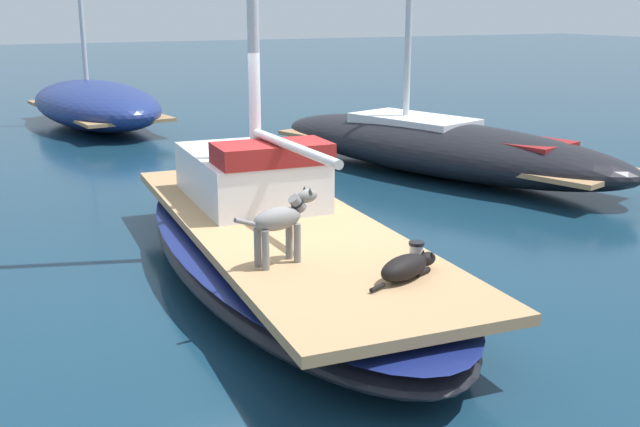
% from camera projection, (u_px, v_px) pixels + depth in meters
% --- Properties ---
extents(ground_plane, '(120.00, 120.00, 0.00)m').
position_uv_depth(ground_plane, '(282.00, 277.00, 8.88)').
color(ground_plane, '#143347').
extents(sailboat_main, '(2.97, 7.38, 0.66)m').
position_uv_depth(sailboat_main, '(282.00, 250.00, 8.80)').
color(sailboat_main, black).
rests_on(sailboat_main, ground).
extents(cabin_house, '(1.54, 2.30, 0.84)m').
position_uv_depth(cabin_house, '(252.00, 173.00, 9.62)').
color(cabin_house, silver).
rests_on(cabin_house, sailboat_main).
extents(dog_grey, '(0.93, 0.32, 0.70)m').
position_uv_depth(dog_grey, '(281.00, 220.00, 7.23)').
color(dog_grey, gray).
rests_on(dog_grey, sailboat_main).
extents(dog_black, '(0.91, 0.47, 0.22)m').
position_uv_depth(dog_black, '(406.00, 267.00, 6.91)').
color(dog_black, black).
rests_on(dog_black, sailboat_main).
extents(deck_winch, '(0.16, 0.16, 0.21)m').
position_uv_depth(deck_winch, '(416.00, 253.00, 7.32)').
color(deck_winch, '#B7B7BC').
rests_on(deck_winch, sailboat_main).
extents(moored_boat_starboard_side, '(4.46, 8.13, 6.91)m').
position_uv_depth(moored_boat_starboard_side, '(438.00, 145.00, 14.28)').
color(moored_boat_starboard_side, black).
rests_on(moored_boat_starboard_side, ground).
extents(moored_boat_far_astern, '(3.37, 6.38, 7.53)m').
position_uv_depth(moored_boat_far_astern, '(96.00, 104.00, 19.63)').
color(moored_boat_far_astern, navy).
rests_on(moored_boat_far_astern, ground).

